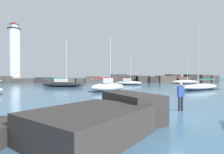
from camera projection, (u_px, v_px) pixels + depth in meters
ground_plane at (170, 115)px, 9.49m from camera, size 600.00×600.00×0.00m
open_sea_beyond at (105, 79)px, 114.92m from camera, size 400.00×116.00×0.01m
breakwater_jetty at (123, 79)px, 55.20m from camera, size 67.80×7.10×2.59m
lighthouse at (14, 55)px, 53.67m from camera, size 4.35×4.35×18.78m
foreground_rocks at (106, 122)px, 6.43m from camera, size 15.77×7.13×1.31m
sailboat_moored_0 at (63, 84)px, 33.50m from camera, size 8.05×2.21×9.30m
sailboat_moored_2 at (128, 83)px, 41.01m from camera, size 6.56×3.66×6.98m
sailboat_moored_3 at (185, 82)px, 46.37m from camera, size 7.49×2.32×8.73m
sailboat_moored_4 at (200, 86)px, 26.52m from camera, size 8.36×5.65×10.06m
sailboat_moored_5 at (108, 86)px, 23.91m from camera, size 5.51×4.23×7.33m
person_on_rocks at (181, 95)px, 10.77m from camera, size 0.36×0.23×1.75m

